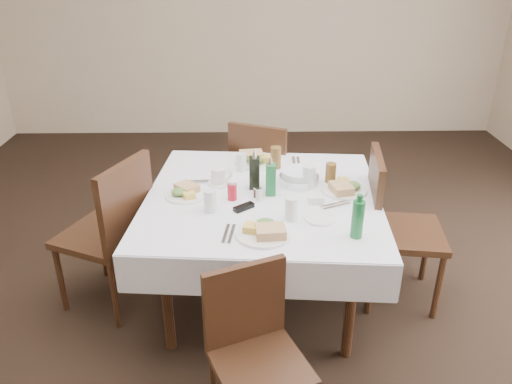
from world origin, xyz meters
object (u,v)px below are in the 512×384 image
(water_w, at_px, (210,201))
(water_e, at_px, (309,177))
(chair_north, at_px, (262,172))
(oil_cruet_dark, at_px, (254,171))
(water_s, at_px, (292,209))
(bread_basket, at_px, (299,177))
(ketchup_bottle, at_px, (232,191))
(oil_cruet_green, at_px, (271,178))
(chair_south, at_px, (253,342))
(dining_table, at_px, (263,206))
(chair_west, at_px, (114,226))
(water_n, at_px, (241,162))
(green_bottle, at_px, (358,219))
(coffee_mug, at_px, (219,177))
(chair_east, at_px, (390,220))

(water_w, bearing_deg, water_e, 26.48)
(chair_north, distance_m, oil_cruet_dark, 0.82)
(water_s, height_order, water_w, water_s)
(bread_basket, height_order, ketchup_bottle, ketchup_bottle)
(chair_north, xyz_separation_m, oil_cruet_green, (0.02, -0.84, 0.33))
(water_s, xyz_separation_m, oil_cruet_green, (-0.10, 0.31, 0.04))
(chair_north, relative_size, chair_south, 1.13)
(dining_table, distance_m, oil_cruet_green, 0.19)
(chair_west, relative_size, water_s, 7.53)
(water_n, bearing_deg, ketchup_bottle, -97.01)
(chair_north, height_order, green_bottle, green_bottle)
(coffee_mug, bearing_deg, water_n, 56.42)
(chair_west, relative_size, water_w, 7.72)
(water_n, distance_m, oil_cruet_green, 0.41)
(water_w, bearing_deg, coffee_mug, 84.72)
(chair_east, bearing_deg, oil_cruet_dark, 173.96)
(chair_south, xyz_separation_m, water_s, (0.22, 0.65, 0.35))
(water_n, bearing_deg, oil_cruet_green, -64.14)
(water_s, xyz_separation_m, ketchup_bottle, (-0.33, 0.25, -0.01))
(water_w, height_order, coffee_mug, water_w)
(ketchup_bottle, relative_size, coffee_mug, 0.76)
(water_n, bearing_deg, dining_table, -70.80)
(water_s, bearing_deg, chair_east, 25.56)
(chair_west, bearing_deg, water_w, -14.42)
(chair_west, height_order, water_n, chair_west)
(oil_cruet_dark, bearing_deg, chair_west, -170.59)
(chair_west, distance_m, water_e, 1.24)
(bread_basket, xyz_separation_m, oil_cruet_dark, (-0.29, -0.08, 0.07))
(water_n, distance_m, water_s, 0.73)
(water_e, bearing_deg, dining_table, -161.63)
(coffee_mug, bearing_deg, chair_south, -79.93)
(bread_basket, xyz_separation_m, oil_cruet_green, (-0.19, -0.17, 0.07))
(water_n, bearing_deg, oil_cruet_dark, -73.33)
(chair_east, xyz_separation_m, chair_west, (-1.72, -0.05, 0.01))
(water_e, bearing_deg, chair_east, -9.53)
(chair_south, bearing_deg, oil_cruet_dark, 88.76)
(water_w, bearing_deg, oil_cruet_green, 30.36)
(chair_west, xyz_separation_m, coffee_mug, (0.64, 0.21, 0.23))
(chair_north, xyz_separation_m, ketchup_bottle, (-0.21, -0.90, 0.27))
(coffee_mug, height_order, green_bottle, green_bottle)
(chair_south, distance_m, bread_basket, 1.22)
(dining_table, distance_m, green_bottle, 0.71)
(water_e, relative_size, oil_cruet_green, 0.59)
(water_s, relative_size, green_bottle, 0.56)
(water_n, distance_m, oil_cruet_dark, 0.29)
(chair_south, distance_m, water_e, 1.17)
(oil_cruet_green, bearing_deg, coffee_mug, 153.89)
(chair_east, distance_m, water_e, 0.59)
(chair_east, relative_size, water_w, 7.64)
(chair_north, relative_size, oil_cruet_green, 3.77)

